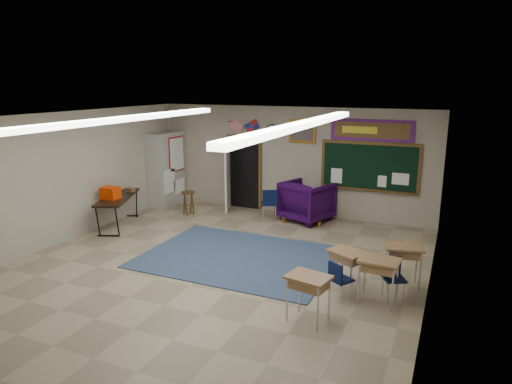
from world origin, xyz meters
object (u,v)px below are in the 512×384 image
at_px(folding_table, 118,210).
at_px(wooden_stool, 188,203).
at_px(student_desk_front_left, 347,268).
at_px(student_desk_front_right, 403,264).
at_px(wingback_armchair, 307,201).

height_order(folding_table, wooden_stool, folding_table).
bearing_deg(folding_table, student_desk_front_left, -34.93).
bearing_deg(student_desk_front_right, wooden_stool, 144.02).
relative_size(wingback_armchair, wooden_stool, 1.81).
bearing_deg(student_desk_front_left, folding_table, -163.74).
bearing_deg(student_desk_front_right, student_desk_front_left, -161.68).
bearing_deg(wooden_stool, student_desk_front_right, -21.77).
distance_m(student_desk_front_left, student_desk_front_right, 1.06).
bearing_deg(folding_table, student_desk_front_right, -29.00).
distance_m(student_desk_front_left, folding_table, 6.41).
xyz_separation_m(wingback_armchair, student_desk_front_right, (2.85, -3.22, -0.10)).
height_order(wingback_armchair, student_desk_front_right, wingback_armchair).
xyz_separation_m(wingback_armchair, student_desk_front_left, (1.95, -3.79, -0.13)).
relative_size(folding_table, wooden_stool, 3.07).
xyz_separation_m(student_desk_front_right, wooden_stool, (-6.08, 2.43, -0.10)).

